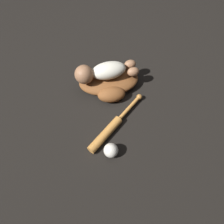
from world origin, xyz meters
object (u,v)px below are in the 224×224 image
Objects in this scene: baby_figure at (103,72)px; baseball_bat at (111,128)px; baseball_glove at (109,83)px; baseball at (111,150)px.

baby_figure reaches higher than baseball_bat.
baseball is at bearing 100.90° from baseball_glove.
baseball reaches higher than baseball_bat.
baby_figure is 0.43m from baseball.
baseball_glove reaches higher than baseball.
baby_figure is 0.91× the size of baseball_bat.
baseball is at bearing 105.39° from baby_figure.
baseball_glove is 0.28m from baseball_bat.
baseball_bat is at bearing 107.78° from baby_figure.
baby_figure reaches higher than baseball.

